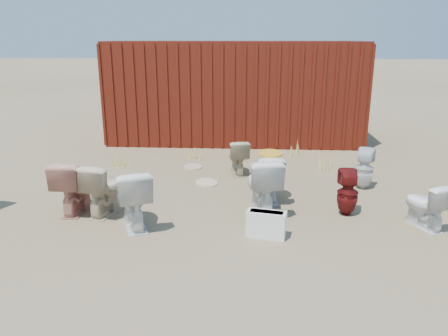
# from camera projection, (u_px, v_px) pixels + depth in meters

# --- Properties ---
(ground) EXTENTS (100.00, 100.00, 0.00)m
(ground) POSITION_uv_depth(u_px,v_px,m) (221.00, 216.00, 6.29)
(ground) COLOR brown
(ground) RESTS_ON ground
(shipping_container) EXTENTS (6.00, 2.40, 2.40)m
(shipping_container) POSITION_uv_depth(u_px,v_px,m) (235.00, 91.00, 10.92)
(shipping_container) COLOR #52150D
(shipping_container) RESTS_ON ground
(toilet_front_a) EXTENTS (0.74, 0.92, 0.82)m
(toilet_front_a) POSITION_uv_depth(u_px,v_px,m) (133.00, 198.00, 5.85)
(toilet_front_a) COLOR white
(toilet_front_a) RESTS_ON ground
(toilet_front_pink) EXTENTS (0.48, 0.80, 0.80)m
(toilet_front_pink) POSITION_uv_depth(u_px,v_px,m) (75.00, 186.00, 6.36)
(toilet_front_pink) COLOR tan
(toilet_front_pink) RESTS_ON ground
(toilet_front_c) EXTENTS (0.61, 0.89, 0.84)m
(toilet_front_c) POSITION_uv_depth(u_px,v_px,m) (262.00, 185.00, 6.34)
(toilet_front_c) COLOR white
(toilet_front_c) RESTS_ON ground
(toilet_front_maroon) EXTENTS (0.32, 0.32, 0.67)m
(toilet_front_maroon) POSITION_uv_depth(u_px,v_px,m) (348.00, 193.00, 6.27)
(toilet_front_maroon) COLOR #601110
(toilet_front_maroon) RESTS_ON ground
(toilet_front_e) EXTENTS (0.59, 0.72, 0.65)m
(toilet_front_e) POSITION_uv_depth(u_px,v_px,m) (425.00, 205.00, 5.84)
(toilet_front_e) COLOR white
(toilet_front_e) RESTS_ON ground
(toilet_back_beige_left) EXTENTS (0.59, 0.84, 0.78)m
(toilet_back_beige_left) POSITION_uv_depth(u_px,v_px,m) (104.00, 188.00, 6.30)
(toilet_back_beige_left) COLOR beige
(toilet_back_beige_left) RESTS_ON ground
(toilet_back_beige_right) EXTENTS (0.49, 0.71, 0.66)m
(toilet_back_beige_right) POSITION_uv_depth(u_px,v_px,m) (238.00, 157.00, 8.19)
(toilet_back_beige_right) COLOR #C2B18E
(toilet_back_beige_right) RESTS_ON ground
(toilet_back_yellowlid) EXTENTS (0.46, 0.76, 0.75)m
(toilet_back_yellowlid) POSITION_uv_depth(u_px,v_px,m) (270.00, 177.00, 6.84)
(toilet_back_yellowlid) COLOR silver
(toilet_back_yellowlid) RESTS_ON ground
(toilet_back_e) EXTENTS (0.41, 0.41, 0.69)m
(toilet_back_e) POSITION_uv_depth(u_px,v_px,m) (364.00, 169.00, 7.38)
(toilet_back_e) COLOR silver
(toilet_back_e) RESTS_ON ground
(yellow_lid) EXTENTS (0.38, 0.48, 0.02)m
(yellow_lid) POSITION_uv_depth(u_px,v_px,m) (270.00, 153.00, 6.72)
(yellow_lid) COLOR gold
(yellow_lid) RESTS_ON toilet_back_yellowlid
(loose_tank) EXTENTS (0.53, 0.30, 0.35)m
(loose_tank) POSITION_uv_depth(u_px,v_px,m) (266.00, 224.00, 5.60)
(loose_tank) COLOR white
(loose_tank) RESTS_ON ground
(loose_lid_near) EXTENTS (0.54, 0.60, 0.02)m
(loose_lid_near) POSITION_uv_depth(u_px,v_px,m) (206.00, 183.00, 7.72)
(loose_lid_near) COLOR #C9B992
(loose_lid_near) RESTS_ON ground
(loose_lid_far) EXTENTS (0.41, 0.50, 0.02)m
(loose_lid_far) POSITION_uv_depth(u_px,v_px,m) (193.00, 167.00, 8.67)
(loose_lid_far) COLOR tan
(loose_lid_far) RESTS_ON ground
(weed_clump_a) EXTENTS (0.36, 0.36, 0.32)m
(weed_clump_a) POSITION_uv_depth(u_px,v_px,m) (121.00, 158.00, 8.78)
(weed_clump_a) COLOR #C7C04F
(weed_clump_a) RESTS_ON ground
(weed_clump_b) EXTENTS (0.32, 0.32, 0.26)m
(weed_clump_b) POSITION_uv_depth(u_px,v_px,m) (243.00, 155.00, 9.09)
(weed_clump_b) COLOR #C7C04F
(weed_clump_b) RESTS_ON ground
(weed_clump_c) EXTENTS (0.36, 0.36, 0.32)m
(weed_clump_c) POSITION_uv_depth(u_px,v_px,m) (325.00, 161.00, 8.52)
(weed_clump_c) COLOR #C7C04F
(weed_clump_c) RESTS_ON ground
(weed_clump_d) EXTENTS (0.30, 0.30, 0.26)m
(weed_clump_d) POSITION_uv_depth(u_px,v_px,m) (194.00, 154.00, 9.20)
(weed_clump_d) COLOR #C7C04F
(weed_clump_d) RESTS_ON ground
(weed_clump_e) EXTENTS (0.34, 0.34, 0.30)m
(weed_clump_e) POSITION_uv_depth(u_px,v_px,m) (298.00, 149.00, 9.51)
(weed_clump_e) COLOR #C7C04F
(weed_clump_e) RESTS_ON ground
(weed_clump_f) EXTENTS (0.28, 0.28, 0.24)m
(weed_clump_f) POSITION_uv_depth(u_px,v_px,m) (441.00, 206.00, 6.36)
(weed_clump_f) COLOR #C7C04F
(weed_clump_f) RESTS_ON ground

